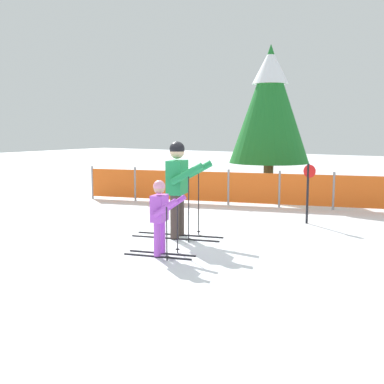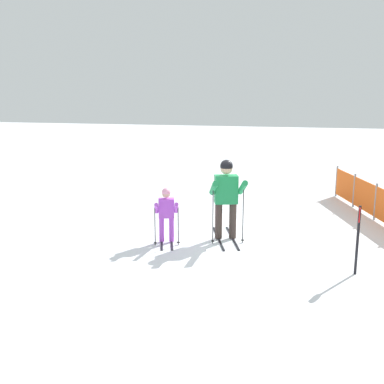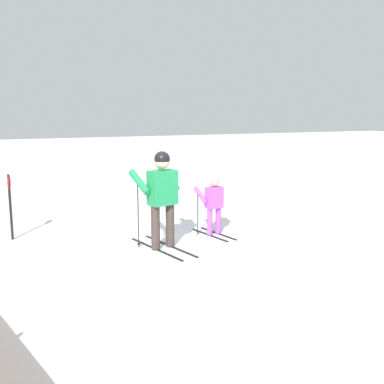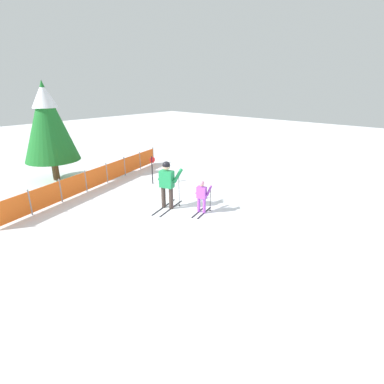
{
  "view_description": "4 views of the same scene",
  "coord_description": "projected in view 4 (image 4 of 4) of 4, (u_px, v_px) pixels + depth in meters",
  "views": [
    {
      "loc": [
        5.35,
        -7.14,
        2.05
      ],
      "look_at": [
        0.76,
        -0.14,
        0.93
      ],
      "focal_mm": 45.0,
      "sensor_mm": 36.0,
      "label": 1
    },
    {
      "loc": [
        10.57,
        1.6,
        3.4
      ],
      "look_at": [
        0.16,
        -0.64,
        1.03
      ],
      "focal_mm": 45.0,
      "sensor_mm": 36.0,
      "label": 2
    },
    {
      "loc": [
        -8.03,
        2.58,
        2.66
      ],
      "look_at": [
        0.47,
        -0.5,
        0.98
      ],
      "focal_mm": 45.0,
      "sensor_mm": 36.0,
      "label": 3
    },
    {
      "loc": [
        -6.92,
        -7.47,
        4.43
      ],
      "look_at": [
        0.67,
        -0.7,
        0.73
      ],
      "focal_mm": 28.0,
      "sensor_mm": 36.0,
      "label": 4
    }
  ],
  "objects": [
    {
      "name": "ground_plane",
      "position": [
        166.0,
        211.0,
        11.04
      ],
      "size": [
        60.0,
        60.0,
        0.0
      ],
      "primitive_type": "plane",
      "color": "white"
    },
    {
      "name": "skier_adult",
      "position": [
        167.0,
        180.0,
        10.96
      ],
      "size": [
        1.74,
        0.96,
        1.81
      ],
      "rotation": [
        0.0,
        0.0,
        0.3
      ],
      "color": "black",
      "rests_on": "ground_plane"
    },
    {
      "name": "skier_child",
      "position": [
        202.0,
        194.0,
        10.66
      ],
      "size": [
        1.18,
        0.63,
        1.23
      ],
      "rotation": [
        0.0,
        0.0,
        0.27
      ],
      "color": "black",
      "rests_on": "ground_plane"
    },
    {
      "name": "safety_fence",
      "position": [
        97.0,
        177.0,
        13.41
      ],
      "size": [
        9.14,
        2.76,
        0.96
      ],
      "rotation": [
        0.0,
        0.0,
        0.29
      ],
      "color": "gray",
      "rests_on": "ground_plane"
    },
    {
      "name": "conifer_far",
      "position": [
        47.0,
        120.0,
        13.67
      ],
      "size": [
        2.47,
        2.47,
        4.59
      ],
      "color": "#4C3823",
      "rests_on": "ground_plane"
    },
    {
      "name": "trail_marker",
      "position": [
        152.0,
        167.0,
        13.79
      ],
      "size": [
        0.28,
        0.06,
        1.3
      ],
      "color": "black",
      "rests_on": "ground_plane"
    }
  ]
}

